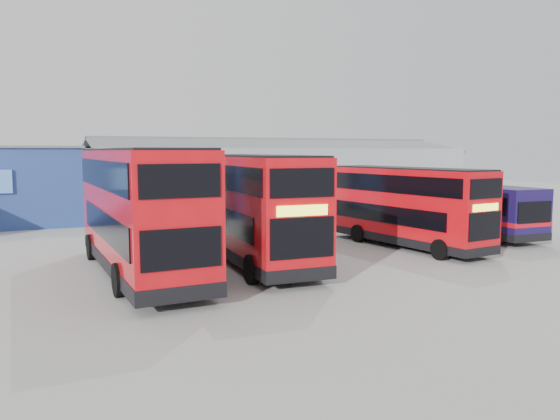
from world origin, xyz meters
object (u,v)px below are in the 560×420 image
(double_decker_left, at_px, (139,213))
(single_decker_blue, at_px, (461,209))
(maintenance_shed, at_px, (276,177))
(double_decker_right, at_px, (406,208))
(double_decker_centre, at_px, (251,209))

(double_decker_left, bearing_deg, single_decker_blue, -172.10)
(single_decker_blue, bearing_deg, maintenance_shed, -75.21)
(double_decker_left, height_order, single_decker_blue, double_decker_left)
(maintenance_shed, relative_size, double_decker_right, 3.17)
(double_decker_left, distance_m, double_decker_right, 13.27)
(double_decker_left, bearing_deg, double_decker_right, -178.13)
(maintenance_shed, height_order, single_decker_blue, maintenance_shed)
(single_decker_blue, bearing_deg, double_decker_right, 25.31)
(double_decker_centre, bearing_deg, maintenance_shed, 66.19)
(double_decker_right, bearing_deg, double_decker_left, 176.57)
(maintenance_shed, bearing_deg, double_decker_left, -126.06)
(maintenance_shed, bearing_deg, double_decker_centre, -117.09)
(double_decker_centre, bearing_deg, double_decker_left, -170.22)
(maintenance_shed, xyz_separation_m, single_decker_blue, (3.70, -17.91, -1.16))
(double_decker_left, xyz_separation_m, single_decker_blue, (19.02, 3.12, -0.99))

